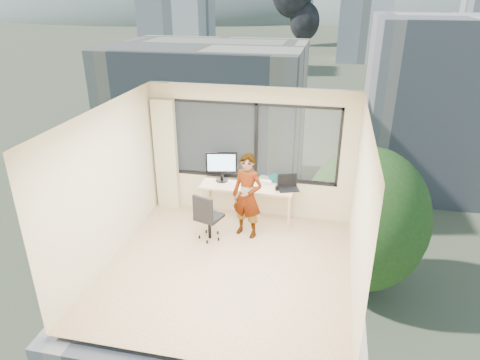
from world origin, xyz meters
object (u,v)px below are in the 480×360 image
(game_console, at_px, (266,180))
(laptop, at_px, (289,184))
(desk, at_px, (247,203))
(person, at_px, (247,196))
(handbag, at_px, (275,178))
(monitor, at_px, (222,167))
(chair, at_px, (209,216))

(game_console, xyz_separation_m, laptop, (0.48, -0.27, 0.09))
(desk, bearing_deg, game_console, 38.06)
(person, xyz_separation_m, handbag, (0.40, 0.79, 0.05))
(desk, distance_m, monitor, 0.87)
(chair, xyz_separation_m, laptop, (1.34, 0.81, 0.40))
(chair, height_order, laptop, laptop)
(laptop, bearing_deg, chair, -167.63)
(game_console, xyz_separation_m, handbag, (0.19, -0.02, 0.07))
(game_console, bearing_deg, laptop, -13.58)
(chair, relative_size, handbag, 3.48)
(person, height_order, laptop, person)
(monitor, bearing_deg, person, -57.12)
(game_console, bearing_deg, person, -88.22)
(monitor, bearing_deg, handbag, -4.74)
(laptop, bearing_deg, handbag, 119.76)
(chair, relative_size, monitor, 1.55)
(person, height_order, handbag, person)
(desk, distance_m, chair, 0.99)
(chair, distance_m, laptop, 1.61)
(person, distance_m, laptop, 0.87)
(desk, distance_m, handbag, 0.74)
(game_console, bearing_deg, monitor, -154.42)
(desk, xyz_separation_m, game_console, (0.32, 0.25, 0.41))
(game_console, height_order, handbag, handbag)
(desk, bearing_deg, person, -78.60)
(laptop, xyz_separation_m, handbag, (-0.29, 0.25, -0.02))
(chair, bearing_deg, person, 40.44)
(monitor, distance_m, handbag, 1.07)
(monitor, xyz_separation_m, handbag, (1.05, 0.12, -0.20))
(desk, xyz_separation_m, chair, (-0.54, -0.83, 0.09))
(monitor, distance_m, game_console, 0.90)
(laptop, height_order, handbag, laptop)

